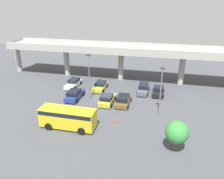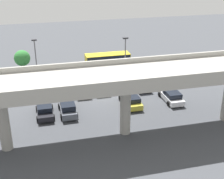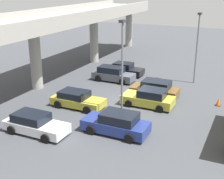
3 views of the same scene
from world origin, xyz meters
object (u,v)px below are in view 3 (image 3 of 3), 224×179
lamp_post_mid_lot (122,63)px  parked_car_4 (155,89)px  parked_car_6 (124,69)px  parked_car_5 (113,74)px  parked_car_1 (117,123)px  lamp_post_near_aisle (197,42)px  parked_car_0 (35,124)px  parked_car_3 (149,98)px  parked_car_2 (77,99)px  traffic_cone (218,102)px

lamp_post_mid_lot → parked_car_4: bearing=-8.0°
parked_car_4 → parked_car_6: bearing=-44.3°
parked_car_4 → parked_car_5: 6.29m
parked_car_1 → lamp_post_near_aisle: bearing=-100.5°
parked_car_0 → parked_car_6: bearing=90.1°
parked_car_3 → lamp_post_mid_lot: (-3.39, 1.13, 3.85)m
parked_car_5 → lamp_post_mid_lot: 10.64m
parked_car_3 → parked_car_0: bearing=55.6°
parked_car_0 → lamp_post_mid_lot: (5.04, -4.65, 3.89)m
parked_car_0 → parked_car_1: 5.91m
parked_car_2 → traffic_cone: parked_car_2 is taller
parked_car_2 → parked_car_5: size_ratio=1.01×
parked_car_3 → parked_car_2: bearing=27.0°
parked_car_0 → parked_car_1: size_ratio=1.00×
parked_car_1 → parked_car_4: size_ratio=1.07×
parked_car_0 → parked_car_4: (11.06, -5.49, 0.05)m
parked_car_2 → lamp_post_near_aisle: size_ratio=0.63×
parked_car_6 → parked_car_4: bearing=-44.3°
lamp_post_mid_lot → traffic_cone: (6.09, -6.67, -4.25)m
parked_car_1 → parked_car_2: 6.05m
parked_car_2 → lamp_post_mid_lot: (-0.52, -4.48, 3.90)m
lamp_post_near_aisle → traffic_cone: 7.76m
parked_car_1 → parked_car_4: parked_car_1 is taller
parked_car_1 → parked_car_6: parked_car_1 is taller
parked_car_4 → parked_car_5: parked_car_5 is taller
parked_car_0 → traffic_cone: (11.13, -11.31, -0.37)m
parked_car_3 → lamp_post_near_aisle: lamp_post_near_aisle is taller
parked_car_0 → parked_car_2: size_ratio=1.03×
parked_car_1 → parked_car_6: size_ratio=1.09×
parked_car_0 → parked_car_4: 12.35m
parked_car_0 → parked_car_6: size_ratio=1.08×
parked_car_1 → parked_car_5: bearing=-63.6°
parked_car_4 → parked_car_5: bearing=-24.9°
lamp_post_near_aisle → traffic_cone: (-5.74, -3.28, -4.07)m
parked_car_2 → traffic_cone: 12.47m
parked_car_4 → lamp_post_near_aisle: lamp_post_near_aisle is taller
parked_car_1 → parked_car_3: 5.97m
parked_car_3 → parked_car_1: bearing=86.0°
parked_car_0 → lamp_post_near_aisle: size_ratio=0.64×
parked_car_4 → parked_car_2: bearing=45.9°
parked_car_3 → parked_car_5: 7.99m
parked_car_6 → traffic_cone: 12.52m
parked_car_3 → parked_car_6: bearing=-54.1°
parked_car_2 → parked_car_6: size_ratio=1.05×
parked_car_4 → lamp_post_mid_lot: bearing=82.0°
parked_car_3 → parked_car_4: (2.63, 0.29, 0.00)m
parked_car_2 → lamp_post_near_aisle: 14.27m
parked_car_1 → lamp_post_mid_lot: lamp_post_mid_lot is taller
parked_car_2 → parked_car_6: parked_car_6 is taller
parked_car_6 → traffic_cone: parked_car_6 is taller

